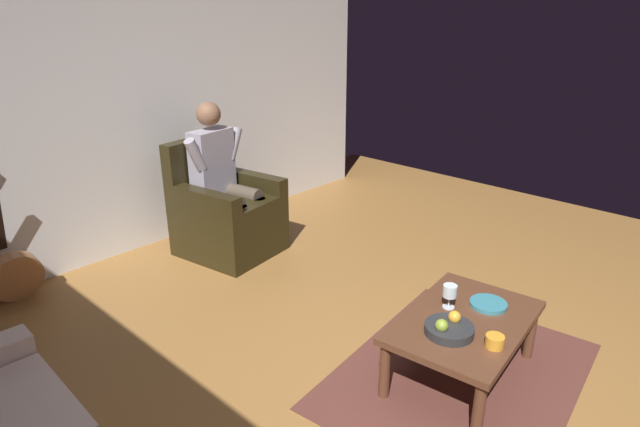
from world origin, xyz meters
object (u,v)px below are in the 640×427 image
at_px(wine_glass_near, 450,292).
at_px(coffee_table, 464,327).
at_px(fruit_bowl, 449,328).
at_px(person_seated, 222,175).
at_px(guitar, 14,272).
at_px(candle_jar, 495,341).
at_px(decorative_dish, 488,304).
at_px(armchair, 225,215).

bearing_deg(wine_glass_near, coffee_table, 71.31).
bearing_deg(fruit_bowl, person_seated, -98.18).
bearing_deg(person_seated, guitar, -24.34).
bearing_deg(guitar, wine_glass_near, 118.54).
relative_size(person_seated, candle_jar, 13.52).
height_order(coffee_table, decorative_dish, decorative_dish).
relative_size(guitar, fruit_bowl, 3.81).
relative_size(coffee_table, guitar, 1.00).
bearing_deg(candle_jar, wine_glass_near, -116.01).
bearing_deg(wine_glass_near, fruit_bowl, 30.41).
relative_size(person_seated, coffee_table, 1.30).
relative_size(armchair, guitar, 0.97).
xyz_separation_m(armchair, fruit_bowl, (0.35, 2.39, 0.08)).
bearing_deg(armchair, wine_glass_near, 78.81).
xyz_separation_m(armchair, wine_glass_near, (0.11, 2.25, 0.15)).
xyz_separation_m(guitar, fruit_bowl, (-1.24, 2.85, 0.19)).
relative_size(wine_glass_near, fruit_bowl, 0.55).
bearing_deg(fruit_bowl, armchair, -98.21).
distance_m(guitar, decorative_dish, 3.32).
xyz_separation_m(person_seated, decorative_dish, (-0.07, 2.42, -0.31)).
height_order(coffee_table, guitar, guitar).
bearing_deg(coffee_table, decorative_dish, 172.21).
height_order(wine_glass_near, decorative_dish, wine_glass_near).
height_order(coffee_table, wine_glass_near, wine_glass_near).
bearing_deg(fruit_bowl, wine_glass_near, -149.59).
xyz_separation_m(armchair, person_seated, (0.00, -0.01, 0.36)).
bearing_deg(person_seated, decorative_dish, 83.16).
bearing_deg(candle_jar, armchair, -96.36).
relative_size(armchair, person_seated, 0.75).
xyz_separation_m(armchair, decorative_dish, (-0.07, 2.42, 0.06)).
xyz_separation_m(person_seated, coffee_table, (0.15, 2.39, -0.37)).
distance_m(coffee_table, decorative_dish, 0.23).
relative_size(person_seated, decorative_dish, 6.06).
xyz_separation_m(wine_glass_near, candle_jar, (0.18, 0.37, -0.07)).
height_order(person_seated, decorative_dish, person_seated).
relative_size(decorative_dish, candle_jar, 2.23).
bearing_deg(armchair, guitar, -24.51).
relative_size(coffee_table, wine_glass_near, 6.90).
distance_m(person_seated, guitar, 1.72).
bearing_deg(person_seated, armchair, 90.00).
bearing_deg(decorative_dish, coffee_table, -7.79).
bearing_deg(fruit_bowl, coffee_table, -178.79).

